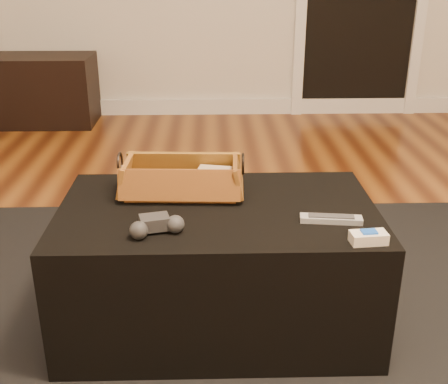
{
  "coord_description": "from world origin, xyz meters",
  "views": [
    {
      "loc": [
        0.16,
        -1.62,
        1.16
      ],
      "look_at": [
        0.2,
        -0.03,
        0.49
      ],
      "focal_mm": 45.0,
      "sensor_mm": 36.0,
      "label": 1
    }
  ],
  "objects_px": {
    "silver_remote": "(331,219)",
    "cream_gadget": "(369,237)",
    "ottoman": "(218,265)",
    "game_controller": "(156,225)",
    "wicker_basket": "(182,180)",
    "media_cabinet": "(7,90)",
    "tv_remote": "(175,188)"
  },
  "relations": [
    {
      "from": "tv_remote",
      "to": "game_controller",
      "type": "relative_size",
      "value": 1.28
    },
    {
      "from": "ottoman",
      "to": "tv_remote",
      "type": "xyz_separation_m",
      "value": [
        -0.14,
        0.1,
        0.24
      ]
    },
    {
      "from": "wicker_basket",
      "to": "game_controller",
      "type": "distance_m",
      "value": 0.3
    },
    {
      "from": "wicker_basket",
      "to": "silver_remote",
      "type": "relative_size",
      "value": 2.23
    },
    {
      "from": "ottoman",
      "to": "cream_gadget",
      "type": "height_order",
      "value": "cream_gadget"
    },
    {
      "from": "ottoman",
      "to": "silver_remote",
      "type": "xyz_separation_m",
      "value": [
        0.34,
        -0.11,
        0.22
      ]
    },
    {
      "from": "ottoman",
      "to": "wicker_basket",
      "type": "bearing_deg",
      "value": 134.99
    },
    {
      "from": "media_cabinet",
      "to": "game_controller",
      "type": "xyz_separation_m",
      "value": [
        1.33,
        -2.7,
        0.21
      ]
    },
    {
      "from": "tv_remote",
      "to": "silver_remote",
      "type": "relative_size",
      "value": 1.14
    },
    {
      "from": "media_cabinet",
      "to": "cream_gadget",
      "type": "relative_size",
      "value": 12.18
    },
    {
      "from": "tv_remote",
      "to": "ottoman",
      "type": "bearing_deg",
      "value": -39.9
    },
    {
      "from": "tv_remote",
      "to": "cream_gadget",
      "type": "relative_size",
      "value": 2.05
    },
    {
      "from": "tv_remote",
      "to": "wicker_basket",
      "type": "xyz_separation_m",
      "value": [
        0.02,
        0.01,
        0.02
      ]
    },
    {
      "from": "ottoman",
      "to": "cream_gadget",
      "type": "bearing_deg",
      "value": -31.14
    },
    {
      "from": "silver_remote",
      "to": "ottoman",
      "type": "bearing_deg",
      "value": 161.16
    },
    {
      "from": "ottoman",
      "to": "game_controller",
      "type": "xyz_separation_m",
      "value": [
        -0.18,
        -0.18,
        0.24
      ]
    },
    {
      "from": "game_controller",
      "to": "cream_gadget",
      "type": "xyz_separation_m",
      "value": [
        0.59,
        -0.07,
        -0.01
      ]
    },
    {
      "from": "media_cabinet",
      "to": "wicker_basket",
      "type": "height_order",
      "value": "wicker_basket"
    },
    {
      "from": "game_controller",
      "to": "ottoman",
      "type": "bearing_deg",
      "value": 45.07
    },
    {
      "from": "media_cabinet",
      "to": "silver_remote",
      "type": "xyz_separation_m",
      "value": [
        1.84,
        -2.64,
        0.19
      ]
    },
    {
      "from": "tv_remote",
      "to": "wicker_basket",
      "type": "bearing_deg",
      "value": 30.87
    },
    {
      "from": "media_cabinet",
      "to": "ottoman",
      "type": "bearing_deg",
      "value": -59.15
    },
    {
      "from": "game_controller",
      "to": "cream_gadget",
      "type": "relative_size",
      "value": 1.6
    },
    {
      "from": "media_cabinet",
      "to": "tv_remote",
      "type": "relative_size",
      "value": 5.95
    },
    {
      "from": "ottoman",
      "to": "game_controller",
      "type": "relative_size",
      "value": 5.99
    },
    {
      "from": "cream_gadget",
      "to": "ottoman",
      "type": "bearing_deg",
      "value": 148.86
    },
    {
      "from": "silver_remote",
      "to": "cream_gadget",
      "type": "xyz_separation_m",
      "value": [
        0.08,
        -0.13,
        0.01
      ]
    },
    {
      "from": "media_cabinet",
      "to": "wicker_basket",
      "type": "bearing_deg",
      "value": -59.98
    },
    {
      "from": "tv_remote",
      "to": "cream_gadget",
      "type": "bearing_deg",
      "value": -35.88
    },
    {
      "from": "ottoman",
      "to": "wicker_basket",
      "type": "relative_size",
      "value": 2.41
    },
    {
      "from": "media_cabinet",
      "to": "game_controller",
      "type": "distance_m",
      "value": 3.02
    },
    {
      "from": "wicker_basket",
      "to": "silver_remote",
      "type": "xyz_separation_m",
      "value": [
        0.45,
        -0.23,
        -0.04
      ]
    }
  ]
}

